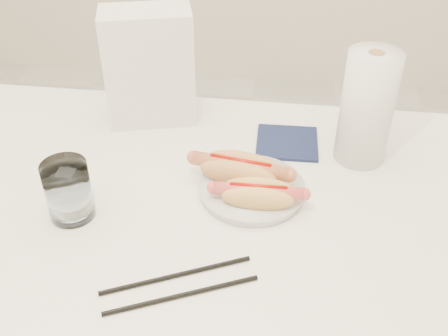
# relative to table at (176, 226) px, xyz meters

# --- Properties ---
(table) EXTENTS (1.20, 0.80, 0.75)m
(table) POSITION_rel_table_xyz_m (0.00, 0.00, 0.00)
(table) COLOR white
(table) RESTS_ON ground
(plate) EXTENTS (0.25, 0.25, 0.02)m
(plate) POSITION_rel_table_xyz_m (0.14, 0.04, 0.07)
(plate) COLOR silver
(plate) RESTS_ON table
(hotdog_left) EXTENTS (0.19, 0.10, 0.05)m
(hotdog_left) POSITION_rel_table_xyz_m (0.12, 0.06, 0.10)
(hotdog_left) COLOR tan
(hotdog_left) RESTS_ON plate
(hotdog_right) EXTENTS (0.16, 0.06, 0.04)m
(hotdog_right) POSITION_rel_table_xyz_m (0.15, -0.00, 0.10)
(hotdog_right) COLOR #E8B15A
(hotdog_right) RESTS_ON plate
(water_glass) EXTENTS (0.08, 0.08, 0.11)m
(water_glass) POSITION_rel_table_xyz_m (-0.17, -0.06, 0.11)
(water_glass) COLOR silver
(water_glass) RESTS_ON table
(chopstick_near) EXTENTS (0.22, 0.11, 0.01)m
(chopstick_near) POSITION_rel_table_xyz_m (0.04, -0.18, 0.06)
(chopstick_near) COLOR black
(chopstick_near) RESTS_ON table
(chopstick_far) EXTENTS (0.22, 0.11, 0.01)m
(chopstick_far) POSITION_rel_table_xyz_m (0.06, -0.22, 0.06)
(chopstick_far) COLOR black
(chopstick_far) RESTS_ON table
(napkin_box) EXTENTS (0.21, 0.15, 0.25)m
(napkin_box) POSITION_rel_table_xyz_m (-0.11, 0.29, 0.19)
(napkin_box) COLOR silver
(napkin_box) RESTS_ON table
(navy_napkin) EXTENTS (0.13, 0.13, 0.01)m
(navy_napkin) POSITION_rel_table_xyz_m (0.20, 0.22, 0.06)
(navy_napkin) COLOR #131C3D
(navy_napkin) RESTS_ON table
(paper_towel_roll) EXTENTS (0.13, 0.13, 0.23)m
(paper_towel_roll) POSITION_rel_table_xyz_m (0.35, 0.19, 0.18)
(paper_towel_roll) COLOR white
(paper_towel_roll) RESTS_ON table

